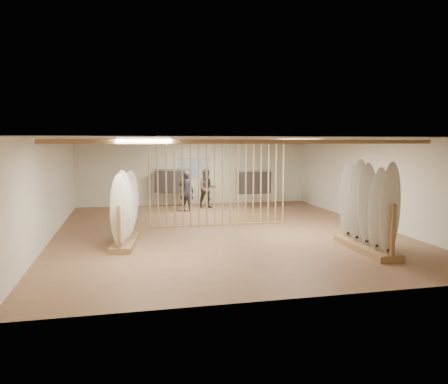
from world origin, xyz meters
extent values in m
plane|color=#906545|center=(0.00, 0.00, 0.00)|extent=(12.00, 12.00, 0.00)
plane|color=#999590|center=(0.00, 0.00, 2.80)|extent=(12.00, 12.00, 0.00)
plane|color=silver|center=(0.00, 6.00, 1.40)|extent=(12.00, 0.00, 12.00)
plane|color=silver|center=(0.00, -6.00, 1.40)|extent=(12.00, 0.00, 12.00)
plane|color=silver|center=(-5.00, 0.00, 1.40)|extent=(0.00, 12.00, 12.00)
plane|color=silver|center=(5.00, 0.00, 1.40)|extent=(0.00, 12.00, 12.00)
cube|color=#9B7246|center=(0.00, 0.00, 2.72)|extent=(9.50, 6.12, 0.10)
cube|color=white|center=(0.00, 0.00, 2.74)|extent=(1.20, 0.35, 0.06)
cylinder|color=tan|center=(-2.20, 0.80, 1.40)|extent=(0.05, 0.05, 2.78)
cylinder|color=tan|center=(-1.94, 0.80, 1.40)|extent=(0.05, 0.05, 2.78)
cylinder|color=tan|center=(-1.68, 0.80, 1.40)|extent=(0.05, 0.05, 2.78)
cylinder|color=tan|center=(-1.42, 0.80, 1.40)|extent=(0.05, 0.05, 2.78)
cylinder|color=tan|center=(-1.16, 0.80, 1.40)|extent=(0.05, 0.05, 2.78)
cylinder|color=tan|center=(-0.91, 0.80, 1.40)|extent=(0.05, 0.05, 2.78)
cylinder|color=tan|center=(-0.65, 0.80, 1.40)|extent=(0.05, 0.05, 2.78)
cylinder|color=tan|center=(-0.39, 0.80, 1.40)|extent=(0.05, 0.05, 2.78)
cylinder|color=tan|center=(-0.13, 0.80, 1.40)|extent=(0.05, 0.05, 2.78)
cylinder|color=tan|center=(0.13, 0.80, 1.40)|extent=(0.05, 0.05, 2.78)
cylinder|color=tan|center=(0.39, 0.80, 1.40)|extent=(0.05, 0.05, 2.78)
cylinder|color=tan|center=(0.65, 0.80, 1.40)|extent=(0.05, 0.05, 2.78)
cylinder|color=tan|center=(0.91, 0.80, 1.40)|extent=(0.05, 0.05, 2.78)
cylinder|color=tan|center=(1.16, 0.80, 1.40)|extent=(0.05, 0.05, 2.78)
cylinder|color=tan|center=(1.42, 0.80, 1.40)|extent=(0.05, 0.05, 2.78)
cylinder|color=tan|center=(1.68, 0.80, 1.40)|extent=(0.05, 0.05, 2.78)
cylinder|color=tan|center=(1.94, 0.80, 1.40)|extent=(0.05, 0.05, 2.78)
cylinder|color=tan|center=(2.20, 0.80, 1.40)|extent=(0.05, 0.05, 2.78)
cube|color=teal|center=(0.00, 5.98, 1.60)|extent=(1.40, 0.03, 0.90)
cube|color=#9B7246|center=(-2.94, -1.08, 0.07)|extent=(0.88, 2.51, 0.15)
cylinder|color=black|center=(-2.94, -1.08, 0.99)|extent=(0.34, 2.39, 0.01)
ellipsoid|color=silver|center=(-3.08, -2.10, 1.07)|extent=(0.48, 0.12, 1.84)
ellipsoid|color=silver|center=(-3.03, -1.70, 1.07)|extent=(0.48, 0.12, 1.84)
ellipsoid|color=white|center=(-2.97, -1.29, 1.07)|extent=(0.48, 0.12, 1.84)
ellipsoid|color=white|center=(-2.91, -0.88, 1.07)|extent=(0.48, 0.12, 1.84)
ellipsoid|color=silver|center=(-2.86, -0.47, 1.07)|extent=(0.48, 0.12, 1.84)
ellipsoid|color=white|center=(-2.80, -0.06, 1.07)|extent=(0.48, 0.12, 1.84)
cube|color=#9B7246|center=(2.93, -3.22, 0.08)|extent=(0.67, 2.36, 0.17)
cylinder|color=black|center=(2.93, -3.22, 1.12)|extent=(0.06, 2.29, 0.01)
ellipsoid|color=silver|center=(2.91, -4.20, 1.20)|extent=(0.54, 0.08, 2.06)
ellipsoid|color=white|center=(2.92, -3.71, 1.20)|extent=(0.54, 0.08, 2.06)
ellipsoid|color=white|center=(2.93, -3.22, 1.20)|extent=(0.54, 0.08, 2.06)
ellipsoid|color=white|center=(2.94, -2.74, 1.20)|extent=(0.54, 0.08, 2.06)
ellipsoid|color=white|center=(2.95, -2.25, 1.20)|extent=(0.54, 0.08, 2.06)
cylinder|color=silver|center=(-1.02, 5.38, 1.58)|extent=(1.45, 0.55, 0.03)
cube|color=black|center=(-1.02, 5.38, 1.06)|extent=(1.46, 0.84, 0.93)
cylinder|color=silver|center=(-1.02, 5.38, 0.82)|extent=(0.03, 0.03, 1.63)
cylinder|color=silver|center=(2.30, 4.52, 1.53)|extent=(1.48, 0.03, 0.03)
cube|color=black|center=(2.30, 4.52, 1.03)|extent=(1.37, 0.37, 0.90)
cylinder|color=silver|center=(2.30, 4.52, 0.79)|extent=(0.03, 0.03, 1.58)
imported|color=#282830|center=(-0.60, 4.06, 0.91)|extent=(0.80, 0.73, 1.82)
imported|color=#3D362F|center=(0.34, 4.72, 0.92)|extent=(0.91, 0.73, 1.83)
camera|label=1|loc=(-2.90, -12.88, 2.70)|focal=35.00mm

